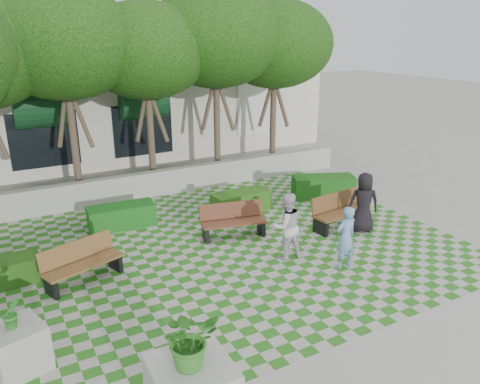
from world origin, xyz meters
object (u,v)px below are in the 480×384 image
hedge_east (323,187)px  hedge_midleft (122,216)px  planter_front (192,383)px  person_dark (364,202)px  hedge_west (0,274)px  person_blue (346,237)px  bench_east (340,211)px  person_white (286,226)px  bench_west (82,263)px  planter_back (18,346)px  bench_mid (233,221)px  hedge_midright (241,202)px

hedge_east → hedge_midleft: hedge_east is taller
planter_front → person_dark: bearing=30.5°
hedge_west → person_blue: person_blue is taller
bench_east → person_blue: bearing=-134.9°
hedge_west → person_white: (6.65, -2.02, 0.58)m
person_white → bench_west: bearing=-9.2°
bench_east → hedge_west: size_ratio=1.15×
person_blue → person_dark: person_dark is taller
hedge_west → planter_back: planter_back is taller
bench_mid → hedge_midright: bench_mid is taller
bench_mid → hedge_west: size_ratio=1.10×
hedge_midleft → person_white: (3.21, -4.11, 0.55)m
planter_back → person_dark: 9.65m
hedge_west → person_dark: size_ratio=0.99×
hedge_midleft → person_blue: (4.20, -5.26, 0.47)m
hedge_west → hedge_east: bearing=6.9°
hedge_midright → person_blue: 4.67m
hedge_west → planter_front: planter_front is taller
bench_east → person_blue: (-1.60, -2.07, 0.32)m
hedge_east → planter_back: bearing=-156.1°
bench_east → bench_west: bench_east is taller
hedge_east → person_white: size_ratio=1.21×
bench_west → person_blue: size_ratio=1.21×
bench_east → person_dark: 0.79m
person_blue → hedge_east: bearing=-124.4°
bench_east → planter_front: size_ratio=1.00×
hedge_midleft → person_dark: size_ratio=1.09×
bench_mid → hedge_west: bench_mid is taller
bench_west → hedge_west: bearing=138.5°
hedge_west → person_dark: bearing=-9.9°
hedge_east → person_blue: bearing=-122.9°
hedge_midright → person_dark: (2.38, -3.13, 0.56)m
person_dark → person_white: size_ratio=1.00×
hedge_midright → person_blue: size_ratio=1.18×
bench_mid → hedge_midleft: bearing=152.2°
hedge_west → planter_back: 3.34m
hedge_midleft → planter_front: planter_front is taller
planter_front → person_white: planter_front is taller
bench_west → hedge_midleft: bearing=39.6°
hedge_east → person_dark: person_dark is taller
hedge_midright → planter_front: size_ratio=0.94×
bench_west → hedge_east: size_ratio=0.91×
planter_front → hedge_midright: bearing=56.4°
bench_mid → person_dark: (3.55, -1.51, 0.42)m
bench_east → hedge_midleft: bearing=144.0°
hedge_midleft → bench_east: bearing=-28.8°
planter_back → person_white: bearing=11.4°
bench_mid → person_white: person_white is taller
hedge_midleft → person_blue: size_ratio=1.20×
hedge_midright → planter_back: bearing=-146.1°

